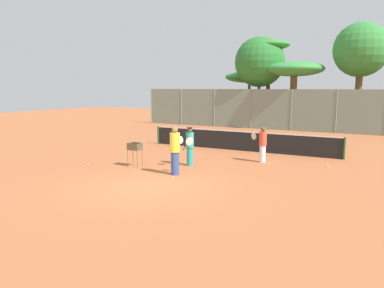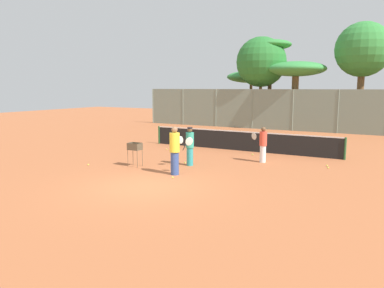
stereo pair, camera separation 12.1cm
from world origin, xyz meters
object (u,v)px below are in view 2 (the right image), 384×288
at_px(tennis_net, 240,140).
at_px(player_white_outfit, 263,144).
at_px(player_yellow_shirt, 190,146).
at_px(player_red_cap, 175,150).
at_px(ball_cart, 135,148).

relative_size(tennis_net, player_white_outfit, 6.57).
relative_size(player_white_outfit, player_yellow_shirt, 0.97).
bearing_deg(player_red_cap, tennis_net, 55.11).
bearing_deg(ball_cart, player_white_outfit, 38.39).
bearing_deg(player_red_cap, player_yellow_shirt, 67.11).
bearing_deg(tennis_net, player_yellow_shirt, -95.33).
relative_size(tennis_net, ball_cart, 10.40).
bearing_deg(player_yellow_shirt, player_red_cap, 29.22).
bearing_deg(ball_cart, player_yellow_shirt, 33.58).
bearing_deg(tennis_net, ball_cart, -111.76).
relative_size(player_yellow_shirt, ball_cart, 1.64).
height_order(player_red_cap, player_yellow_shirt, player_red_cap).
distance_m(tennis_net, player_yellow_shirt, 4.77).
distance_m(tennis_net, ball_cart, 6.52).
bearing_deg(player_white_outfit, player_yellow_shirt, 59.39).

